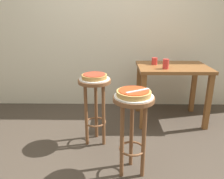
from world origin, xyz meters
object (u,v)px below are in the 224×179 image
stool_foreground (133,120)px  cup_far_edge (155,61)px  pizza_middle (94,76)px  stool_middle (95,98)px  pizza_server_knife (138,91)px  pizza_foreground (134,93)px  cup_near_edge (166,64)px  dining_table (172,76)px  serving_plate_foreground (134,96)px  serving_plate_middle (94,79)px

stool_foreground → cup_far_edge: size_ratio=8.18×
pizza_middle → stool_foreground: bearing=-54.3°
stool_middle → pizza_server_knife: pizza_server_knife is taller
cup_far_edge → pizza_server_knife: 1.25m
pizza_middle → cup_far_edge: size_ratio=2.93×
pizza_foreground → cup_near_edge: 1.05m
stool_middle → dining_table: 1.13m
pizza_foreground → serving_plate_foreground: bearing=-90.0°
stool_middle → cup_near_edge: bearing=27.6°
pizza_middle → cup_near_edge: cup_near_edge is taller
cup_near_edge → pizza_server_knife: size_ratio=0.54×
stool_middle → pizza_foreground: bearing=-54.3°
pizza_foreground → dining_table: bearing=62.1°
pizza_server_knife → stool_foreground: bearing=116.4°
serving_plate_foreground → cup_far_edge: size_ratio=3.62×
stool_foreground → dining_table: 1.26m
serving_plate_foreground → stool_middle: (-0.37, 0.51, -0.21)m
stool_middle → dining_table: dining_table is taller
serving_plate_middle → pizza_server_knife: bearing=-53.2°
pizza_middle → pizza_server_knife: bearing=-53.2°
stool_foreground → pizza_server_knife: pizza_server_knife is taller
dining_table → cup_near_edge: size_ratio=7.59×
cup_near_edge → cup_far_edge: (-0.10, 0.24, -0.01)m
cup_near_edge → serving_plate_foreground: bearing=-115.8°
cup_near_edge → dining_table: bearing=52.0°
serving_plate_middle → pizza_server_knife: size_ratio=1.44×
serving_plate_middle → dining_table: dining_table is taller
pizza_foreground → stool_middle: (-0.37, 0.51, -0.24)m
stool_foreground → dining_table: (0.59, 1.11, 0.09)m
stool_middle → dining_table: (0.96, 0.60, 0.09)m
serving_plate_middle → cup_near_edge: size_ratio=2.69×
pizza_middle → pizza_server_knife: pizza_server_knife is taller
serving_plate_foreground → dining_table: size_ratio=0.36×
stool_middle → serving_plate_middle: (-0.00, 0.00, 0.21)m
cup_far_edge → pizza_foreground: bearing=-107.0°
serving_plate_middle → pizza_foreground: bearing=-54.3°
stool_middle → cup_near_edge: cup_near_edge is taller
pizza_middle → cup_far_edge: bearing=42.5°
pizza_middle → cup_near_edge: 0.93m
stool_foreground → cup_far_edge: cup_far_edge is taller
serving_plate_middle → dining_table: 1.14m
pizza_foreground → cup_far_edge: (0.36, 1.18, 0.03)m
serving_plate_foreground → pizza_server_knife: (0.03, -0.02, 0.06)m
serving_plate_foreground → pizza_foreground: bearing=90.0°
cup_near_edge → serving_plate_middle: bearing=-152.4°
pizza_middle → serving_plate_foreground: bearing=-54.3°
serving_plate_foreground → pizza_middle: 0.63m
serving_plate_foreground → cup_near_edge: cup_near_edge is taller
serving_plate_foreground → pizza_foreground: 0.03m
pizza_foreground → pizza_server_knife: bearing=-33.7°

